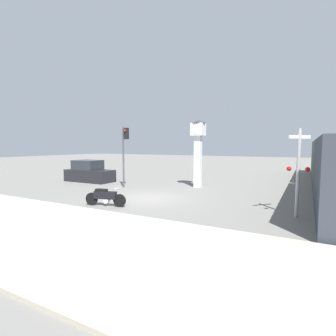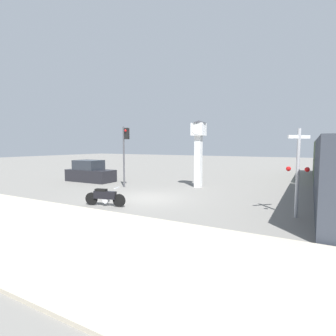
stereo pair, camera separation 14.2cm
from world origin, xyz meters
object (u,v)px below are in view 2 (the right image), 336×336
motorcycle (105,197)px  parked_car (90,173)px  clock_tower (198,144)px  railroad_crossing_signal (298,169)px  traffic_light (125,146)px

motorcycle → parked_car: (-7.31, 6.25, 0.28)m
motorcycle → clock_tower: (1.89, 7.75, 2.71)m
clock_tower → railroad_crossing_signal: 8.71m
traffic_light → clock_tower: bearing=29.1°
clock_tower → parked_car: 9.62m
parked_car → railroad_crossing_signal: bearing=-14.3°
traffic_light → railroad_crossing_signal: (11.27, -2.91, -0.96)m
traffic_light → parked_car: (-4.59, 1.06, -2.26)m
clock_tower → motorcycle: bearing=-103.7°
traffic_light → parked_car: 5.23m
traffic_light → motorcycle: bearing=-62.4°
motorcycle → clock_tower: 8.42m
motorcycle → railroad_crossing_signal: 9.00m
clock_tower → traffic_light: size_ratio=1.10×
motorcycle → railroad_crossing_signal: (8.56, 2.27, 1.58)m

